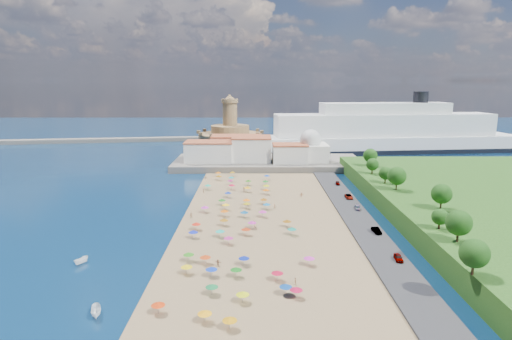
{
  "coord_description": "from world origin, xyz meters",
  "views": [
    {
      "loc": [
        3.59,
        -130.19,
        40.48
      ],
      "look_at": [
        4.0,
        25.0,
        8.0
      ],
      "focal_mm": 30.0,
      "sensor_mm": 36.0,
      "label": 1
    }
  ],
  "objects": [
    {
      "name": "beachgoers",
      "position": [
        -0.43,
        -0.78,
        1.15
      ],
      "size": [
        37.91,
        94.2,
        1.89
      ],
      "color": "tan",
      "rests_on": "beach"
    },
    {
      "name": "hillside_trees",
      "position": [
        48.96,
        -7.69,
        10.17
      ],
      "size": [
        16.94,
        106.34,
        7.6
      ],
      "color": "#382314",
      "rests_on": "hillside"
    },
    {
      "name": "fortress",
      "position": [
        -12.0,
        138.0,
        6.68
      ],
      "size": [
        40.0,
        40.0,
        32.4
      ],
      "color": "#A17E50",
      "rests_on": "ground"
    },
    {
      "name": "ground",
      "position": [
        0.0,
        0.0,
        0.0
      ],
      "size": [
        700.0,
        700.0,
        0.0
      ],
      "primitive_type": "plane",
      "color": "#071938",
      "rests_on": "ground"
    },
    {
      "name": "breakwater",
      "position": [
        -110.0,
        153.0,
        1.3
      ],
      "size": [
        199.03,
        34.77,
        2.6
      ],
      "primitive_type": "cube",
      "rotation": [
        0.0,
        0.0,
        0.14
      ],
      "color": "#59544C",
      "rests_on": "ground"
    },
    {
      "name": "moored_boats",
      "position": [
        -28.78,
        -53.25,
        0.81
      ],
      "size": [
        14.28,
        26.23,
        1.7
      ],
      "color": "white",
      "rests_on": "ground"
    },
    {
      "name": "terrace",
      "position": [
        10.0,
        73.0,
        1.5
      ],
      "size": [
        90.0,
        36.0,
        3.0
      ],
      "primitive_type": "cube",
      "color": "#59544C",
      "rests_on": "ground"
    },
    {
      "name": "beach_parasols",
      "position": [
        -1.3,
        -10.75,
        2.15
      ],
      "size": [
        32.24,
        117.85,
        2.2
      ],
      "color": "gray",
      "rests_on": "beach"
    },
    {
      "name": "cruise_ship",
      "position": [
        77.88,
        114.86,
        10.21
      ],
      "size": [
        159.3,
        39.3,
        34.48
      ],
      "color": "black",
      "rests_on": "ground"
    },
    {
      "name": "parked_cars",
      "position": [
        36.0,
        -3.04,
        1.37
      ],
      "size": [
        2.37,
        76.12,
        1.42
      ],
      "color": "gray",
      "rests_on": "promenade"
    },
    {
      "name": "jetty",
      "position": [
        -12.0,
        108.0,
        1.2
      ],
      "size": [
        18.0,
        70.0,
        2.4
      ],
      "primitive_type": "cube",
      "color": "#59544C",
      "rests_on": "ground"
    },
    {
      "name": "waterfront_buildings",
      "position": [
        -3.05,
        73.64,
        7.88
      ],
      "size": [
        57.0,
        29.0,
        11.0
      ],
      "color": "silver",
      "rests_on": "terrace"
    },
    {
      "name": "domed_building",
      "position": [
        30.0,
        71.0,
        8.97
      ],
      "size": [
        16.0,
        16.0,
        15.0
      ],
      "color": "silver",
      "rests_on": "terrace"
    }
  ]
}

